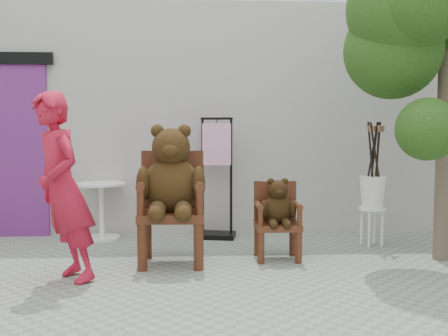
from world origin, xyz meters
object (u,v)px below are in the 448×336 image
object	(u,v)px
cafe_table	(102,204)
stool_bucket	(373,191)
display_stand	(217,192)
person	(63,188)
chair_big	(171,186)
tree	(435,19)
chair_small	(277,211)

from	to	relation	value
cafe_table	stool_bucket	distance (m)	3.29
stool_bucket	display_stand	bearing A→B (deg)	163.41
person	display_stand	bearing A→B (deg)	104.69
cafe_table	chair_big	bearing A→B (deg)	-53.51
tree	stool_bucket	bearing A→B (deg)	115.69
tree	cafe_table	bearing A→B (deg)	160.43
cafe_table	person	bearing A→B (deg)	-89.83
chair_small	display_stand	world-z (taller)	display_stand
chair_big	display_stand	size ratio (longest dim) A/B	0.94
display_stand	stool_bucket	world-z (taller)	display_stand
person	cafe_table	xyz separation A→B (m)	(-0.01, 1.86, -0.41)
cafe_table	stool_bucket	size ratio (longest dim) A/B	0.48
chair_big	stool_bucket	distance (m)	2.42
person	cafe_table	world-z (taller)	person
chair_small	stool_bucket	size ratio (longest dim) A/B	0.59
chair_big	stool_bucket	world-z (taller)	stool_bucket
chair_small	display_stand	size ratio (longest dim) A/B	0.57
chair_big	stool_bucket	size ratio (longest dim) A/B	0.97
chair_small	person	bearing A→B (deg)	-159.92
person	stool_bucket	xyz separation A→B (m)	(3.24, 1.32, -0.20)
stool_bucket	tree	distance (m)	2.00
chair_big	person	distance (m)	1.10
chair_small	cafe_table	size ratio (longest dim) A/B	1.22
chair_small	stool_bucket	distance (m)	1.35
chair_big	tree	size ratio (longest dim) A/B	0.41
chair_big	chair_small	xyz separation A→B (m)	(1.10, 0.14, -0.29)
tree	person	bearing A→B (deg)	-170.83
person	stool_bucket	size ratio (longest dim) A/B	1.16
cafe_table	stool_bucket	bearing A→B (deg)	-9.48
chair_big	display_stand	world-z (taller)	display_stand
chair_big	display_stand	distance (m)	1.37
stool_bucket	tree	size ratio (longest dim) A/B	0.42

